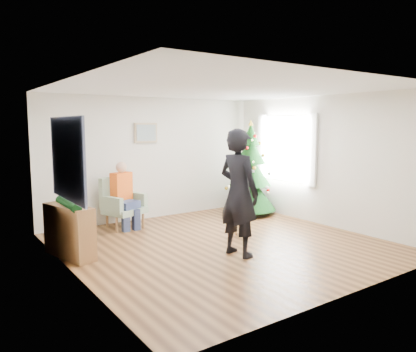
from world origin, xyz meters
TOP-DOWN VIEW (x-y plane):
  - floor at (0.00, 0.00)m, footprint 5.00×5.00m
  - ceiling at (0.00, 0.00)m, footprint 5.00×5.00m
  - wall_back at (0.00, 2.50)m, footprint 5.00×0.00m
  - wall_front at (0.00, -2.50)m, footprint 5.00×0.00m
  - wall_left at (-2.50, 0.00)m, footprint 0.00×5.00m
  - wall_right at (2.50, 0.00)m, footprint 0.00×5.00m
  - window_panel at (2.47, 1.00)m, footprint 0.04×1.30m
  - curtains at (2.44, 1.00)m, footprint 0.05×1.75m
  - christmas_tree at (1.92, 1.55)m, footprint 1.18×1.18m
  - stool at (0.63, 0.25)m, footprint 0.36×0.36m
  - laptop at (0.63, 0.25)m, footprint 0.30×0.20m
  - armchair at (-0.94, 2.06)m, footprint 0.88×0.86m
  - seated_person at (-0.92, 2.01)m, footprint 0.50×0.65m
  - standing_man at (-0.15, -0.59)m, footprint 0.58×0.78m
  - game_controller at (0.06, -0.62)m, footprint 0.06×0.13m
  - console at (-2.33, 0.82)m, footprint 0.54×1.04m
  - garland at (-2.33, 0.82)m, footprint 0.14×0.90m
  - tapestry at (-2.46, 0.30)m, footprint 0.03×1.50m
  - framed_picture at (-0.20, 2.46)m, footprint 0.52×0.05m

SIDE VIEW (x-z plane):
  - floor at x=0.00m, z-range 0.00..0.00m
  - stool at x=0.63m, z-range 0.01..0.54m
  - armchair at x=-0.94m, z-range -0.13..0.86m
  - console at x=-2.33m, z-range 0.00..0.80m
  - laptop at x=0.63m, z-range 0.54..0.56m
  - seated_person at x=-0.92m, z-range 0.02..1.31m
  - garland at x=-2.33m, z-range 0.75..0.89m
  - christmas_tree at x=1.92m, z-range -0.11..2.02m
  - standing_man at x=-0.15m, z-range 0.00..1.96m
  - wall_back at x=0.00m, z-range -1.20..3.80m
  - wall_front at x=0.00m, z-range -1.20..3.80m
  - wall_left at x=-2.50m, z-range -1.20..3.80m
  - wall_right at x=2.50m, z-range -1.20..3.80m
  - game_controller at x=0.06m, z-range 1.29..1.32m
  - window_panel at x=2.47m, z-range 0.80..2.20m
  - curtains at x=2.44m, z-range 0.75..2.25m
  - tapestry at x=-2.46m, z-range 0.98..2.12m
  - framed_picture at x=-0.20m, z-range 1.64..2.06m
  - ceiling at x=0.00m, z-range 2.60..2.60m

